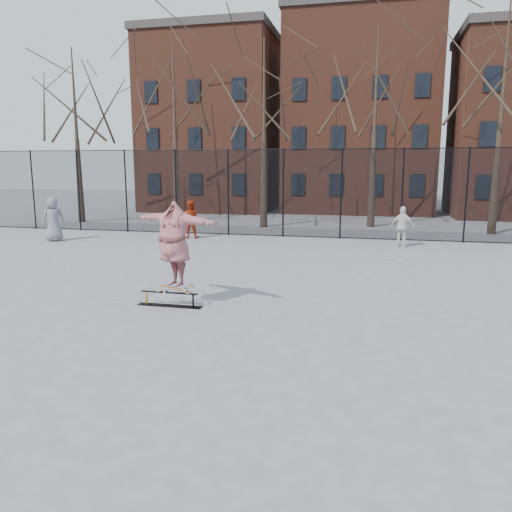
% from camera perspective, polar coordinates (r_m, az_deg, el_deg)
% --- Properties ---
extents(ground, '(100.00, 100.00, 0.00)m').
position_cam_1_polar(ground, '(10.33, -1.85, -8.07)').
color(ground, slate).
extents(skate_rail, '(1.57, 0.24, 0.35)m').
position_cam_1_polar(skate_rail, '(11.92, -9.84, -5.02)').
color(skate_rail, black).
rests_on(skate_rail, ground).
extents(skateboard, '(0.79, 0.19, 0.09)m').
position_cam_1_polar(skateboard, '(11.80, -9.17, -3.87)').
color(skateboard, '#A26540').
rests_on(skateboard, skate_rail).
extents(skater, '(2.48, 1.47, 1.96)m').
position_cam_1_polar(skater, '(11.59, -9.32, 1.05)').
color(skater, navy).
rests_on(skater, skateboard).
extents(bystander_grey, '(1.11, 0.99, 1.91)m').
position_cam_1_polar(bystander_grey, '(23.35, -22.14, 3.93)').
color(bystander_grey, slate).
rests_on(bystander_grey, ground).
extents(bystander_red, '(0.89, 0.73, 1.70)m').
position_cam_1_polar(bystander_red, '(22.73, -7.53, 4.18)').
color(bystander_red, '#9E290E').
rests_on(bystander_red, ground).
extents(bystander_white, '(1.04, 0.68, 1.64)m').
position_cam_1_polar(bystander_white, '(20.87, 16.41, 3.22)').
color(bystander_white, silver).
rests_on(bystander_white, ground).
extents(fence, '(34.03, 0.07, 4.00)m').
position_cam_1_polar(fence, '(22.65, 6.62, 7.24)').
color(fence, black).
rests_on(fence, ground).
extents(tree_row, '(33.66, 7.46, 10.67)m').
position_cam_1_polar(tree_row, '(27.07, 7.39, 18.98)').
color(tree_row, black).
rests_on(tree_row, ground).
extents(rowhouses, '(29.00, 7.00, 13.00)m').
position_cam_1_polar(rowhouses, '(35.63, 10.43, 14.72)').
color(rowhouses, '#5E2D1E').
rests_on(rowhouses, ground).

